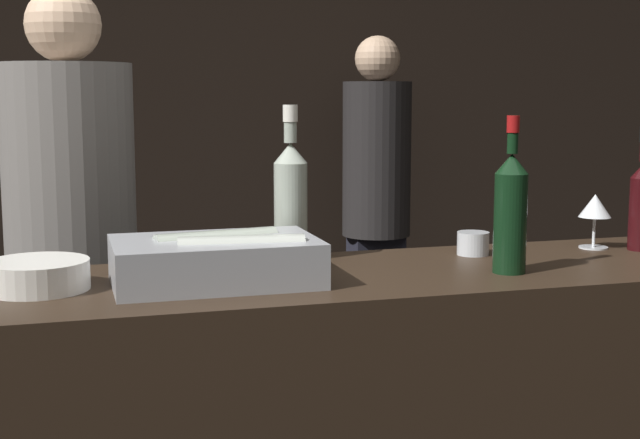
{
  "coord_description": "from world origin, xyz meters",
  "views": [
    {
      "loc": [
        -0.55,
        -1.59,
        1.45
      ],
      "look_at": [
        0.0,
        0.29,
        1.17
      ],
      "focal_mm": 50.0,
      "sensor_mm": 36.0,
      "label": 1
    }
  ],
  "objects_px": {
    "ice_bin_with_bottles": "(218,259)",
    "candle_votive": "(473,243)",
    "bowl_white": "(38,274)",
    "person_in_hoodie": "(73,261)",
    "person_blond_tee": "(376,197)",
    "red_wine_bottle_burgundy": "(511,209)",
    "white_wine_bottle": "(291,196)",
    "wine_glass": "(595,208)"
  },
  "relations": [
    {
      "from": "ice_bin_with_bottles",
      "to": "red_wine_bottle_burgundy",
      "type": "relative_size",
      "value": 1.22
    },
    {
      "from": "person_blond_tee",
      "to": "ice_bin_with_bottles",
      "type": "bearing_deg",
      "value": 120.74
    },
    {
      "from": "candle_votive",
      "to": "white_wine_bottle",
      "type": "distance_m",
      "value": 0.47
    },
    {
      "from": "bowl_white",
      "to": "person_in_hoodie",
      "type": "distance_m",
      "value": 0.76
    },
    {
      "from": "ice_bin_with_bottles",
      "to": "white_wine_bottle",
      "type": "bearing_deg",
      "value": 44.93
    },
    {
      "from": "white_wine_bottle",
      "to": "person_blond_tee",
      "type": "bearing_deg",
      "value": 64.41
    },
    {
      "from": "white_wine_bottle",
      "to": "person_in_hoodie",
      "type": "xyz_separation_m",
      "value": [
        -0.5,
        0.57,
        -0.24
      ]
    },
    {
      "from": "ice_bin_with_bottles",
      "to": "bowl_white",
      "type": "relative_size",
      "value": 2.05
    },
    {
      "from": "wine_glass",
      "to": "person_blond_tee",
      "type": "bearing_deg",
      "value": 86.85
    },
    {
      "from": "bowl_white",
      "to": "person_blond_tee",
      "type": "distance_m",
      "value": 2.54
    },
    {
      "from": "white_wine_bottle",
      "to": "person_blond_tee",
      "type": "height_order",
      "value": "person_blond_tee"
    },
    {
      "from": "wine_glass",
      "to": "white_wine_bottle",
      "type": "height_order",
      "value": "white_wine_bottle"
    },
    {
      "from": "ice_bin_with_bottles",
      "to": "person_in_hoodie",
      "type": "bearing_deg",
      "value": 110.22
    },
    {
      "from": "white_wine_bottle",
      "to": "person_in_hoodie",
      "type": "height_order",
      "value": "person_in_hoodie"
    },
    {
      "from": "wine_glass",
      "to": "person_blond_tee",
      "type": "distance_m",
      "value": 1.96
    },
    {
      "from": "person_blond_tee",
      "to": "bowl_white",
      "type": "bearing_deg",
      "value": 113.02
    },
    {
      "from": "red_wine_bottle_burgundy",
      "to": "person_blond_tee",
      "type": "bearing_deg",
      "value": 77.77
    },
    {
      "from": "bowl_white",
      "to": "person_blond_tee",
      "type": "xyz_separation_m",
      "value": [
        1.48,
        2.06,
        -0.12
      ]
    },
    {
      "from": "candle_votive",
      "to": "red_wine_bottle_burgundy",
      "type": "relative_size",
      "value": 0.23
    },
    {
      "from": "bowl_white",
      "to": "candle_votive",
      "type": "height_order",
      "value": "bowl_white"
    },
    {
      "from": "red_wine_bottle_burgundy",
      "to": "person_in_hoodie",
      "type": "distance_m",
      "value": 1.29
    },
    {
      "from": "person_in_hoodie",
      "to": "white_wine_bottle",
      "type": "bearing_deg",
      "value": 58.16
    },
    {
      "from": "red_wine_bottle_burgundy",
      "to": "wine_glass",
      "type": "bearing_deg",
      "value": 31.49
    },
    {
      "from": "red_wine_bottle_burgundy",
      "to": "ice_bin_with_bottles",
      "type": "bearing_deg",
      "value": 173.68
    },
    {
      "from": "candle_votive",
      "to": "person_blond_tee",
      "type": "distance_m",
      "value": 2.0
    },
    {
      "from": "bowl_white",
      "to": "ice_bin_with_bottles",
      "type": "bearing_deg",
      "value": -6.08
    },
    {
      "from": "wine_glass",
      "to": "candle_votive",
      "type": "relative_size",
      "value": 1.77
    },
    {
      "from": "candle_votive",
      "to": "bowl_white",
      "type": "bearing_deg",
      "value": -173.68
    },
    {
      "from": "bowl_white",
      "to": "wine_glass",
      "type": "bearing_deg",
      "value": 4.66
    },
    {
      "from": "ice_bin_with_bottles",
      "to": "candle_votive",
      "type": "height_order",
      "value": "ice_bin_with_bottles"
    },
    {
      "from": "red_wine_bottle_burgundy",
      "to": "person_in_hoodie",
      "type": "bearing_deg",
      "value": 137.51
    },
    {
      "from": "bowl_white",
      "to": "red_wine_bottle_burgundy",
      "type": "relative_size",
      "value": 0.6
    },
    {
      "from": "person_blond_tee",
      "to": "person_in_hoodie",
      "type": "bearing_deg",
      "value": 101.81
    },
    {
      "from": "ice_bin_with_bottles",
      "to": "wine_glass",
      "type": "bearing_deg",
      "value": 8.52
    },
    {
      "from": "ice_bin_with_bottles",
      "to": "red_wine_bottle_burgundy",
      "type": "height_order",
      "value": "red_wine_bottle_burgundy"
    },
    {
      "from": "white_wine_bottle",
      "to": "red_wine_bottle_burgundy",
      "type": "bearing_deg",
      "value": -33.42
    },
    {
      "from": "ice_bin_with_bottles",
      "to": "person_in_hoodie",
      "type": "distance_m",
      "value": 0.85
    },
    {
      "from": "red_wine_bottle_burgundy",
      "to": "candle_votive",
      "type": "bearing_deg",
      "value": 84.7
    },
    {
      "from": "wine_glass",
      "to": "candle_votive",
      "type": "distance_m",
      "value": 0.35
    },
    {
      "from": "ice_bin_with_bottles",
      "to": "person_blond_tee",
      "type": "bearing_deg",
      "value": 61.98
    },
    {
      "from": "bowl_white",
      "to": "red_wine_bottle_burgundy",
      "type": "height_order",
      "value": "red_wine_bottle_burgundy"
    },
    {
      "from": "bowl_white",
      "to": "person_blond_tee",
      "type": "bearing_deg",
      "value": 54.26
    }
  ]
}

